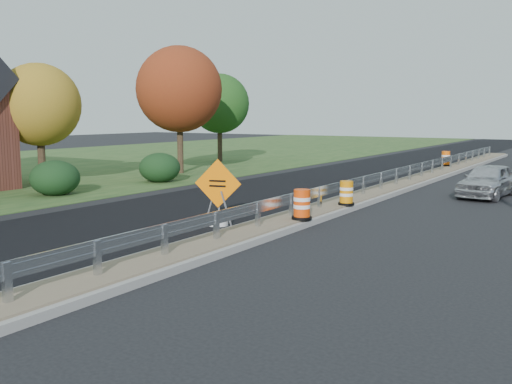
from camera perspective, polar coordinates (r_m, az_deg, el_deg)
The scene contains 15 objects.
ground at distance 18.22m, azimuth 3.57°, elevation -3.10°, with size 140.00×140.00×0.00m, color black.
grass_verge_near at distance 41.68m, azimuth -19.19°, elevation 2.62°, with size 30.00×120.00×0.03m, color #28481F.
milled_overlay at distance 28.99m, azimuth 5.58°, elevation 0.94°, with size 7.20×120.00×0.01m, color black.
median at distance 25.41m, azimuth 12.38°, elevation 0.07°, with size 1.60×55.00×0.23m.
guardrail at distance 26.27m, azimuth 13.17°, elevation 1.65°, with size 0.10×46.15×0.72m.
hedge_mid at distance 25.67m, azimuth -19.47°, elevation 1.35°, with size 2.09×2.09×1.52m, color black.
hedge_north at distance 29.37m, azimuth -9.60°, elevation 2.43°, with size 2.09×2.09×1.52m, color black.
tree_near_yellow at distance 29.53m, azimuth -20.88°, elevation 8.14°, with size 3.96×3.96×5.88m.
tree_near_red at distance 33.61m, azimuth -7.68°, elevation 10.13°, with size 4.95×4.95×7.35m.
tree_near_back at distance 41.73m, azimuth -3.67°, elevation 8.80°, with size 4.29×4.29×6.37m.
caution_sign at distance 17.67m, azimuth -3.81°, elevation -1.70°, with size 1.45×0.63×2.07m.
barrel_median_near at distance 17.54m, azimuth 4.61°, elevation -1.30°, with size 0.63×0.63×0.92m.
barrel_median_mid at distance 20.55m, azimuth 9.03°, elevation -0.14°, with size 0.58×0.58×0.85m.
barrel_median_far at distance 37.79m, azimuth 18.44°, elevation 3.17°, with size 0.63×0.63×0.92m.
car_silver at distance 25.69m, azimuth 22.21°, elevation 1.08°, with size 1.65×4.11×1.40m, color silver.
Camera 1 is at (8.68, -15.65, 3.42)m, focal length 40.00 mm.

